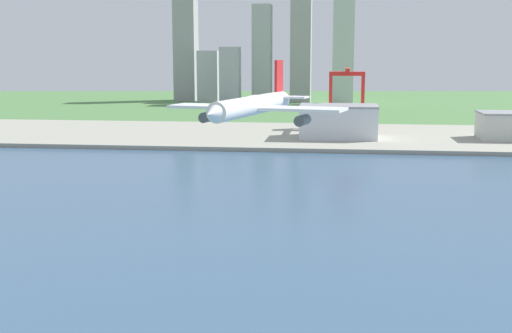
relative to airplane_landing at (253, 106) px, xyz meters
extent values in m
plane|color=#4C7A43|center=(9.90, 129.18, -45.04)|extent=(2400.00, 2400.00, 0.00)
cube|color=#385675|center=(9.90, 69.18, -44.97)|extent=(840.00, 360.00, 0.15)
cube|color=#9C9A8B|center=(9.90, 319.18, -43.79)|extent=(840.00, 140.00, 2.50)
cylinder|color=white|center=(0.02, 0.07, 0.11)|extent=(10.83, 32.64, 3.44)
cone|color=white|center=(-4.03, -17.20, 0.11)|extent=(4.05, 4.44, 3.27)
cube|color=white|center=(0.39, 1.66, -0.41)|extent=(33.35, 14.44, 0.50)
cube|color=red|center=(3.38, 14.40, 3.90)|extent=(1.38, 3.94, 8.27)
cube|color=white|center=(3.38, 14.40, 0.80)|extent=(12.24, 6.18, 0.36)
cylinder|color=#4C4F54|center=(9.04, -1.38, -2.30)|extent=(2.89, 4.89, 1.89)
cylinder|color=#4C4F54|center=(-8.71, 2.79, -2.30)|extent=(2.89, 4.89, 1.89)
cube|color=red|center=(9.11, 356.24, -24.06)|extent=(2.20, 2.20, 36.97)
cube|color=red|center=(31.81, 356.24, -24.06)|extent=(2.20, 2.20, 36.97)
cube|color=red|center=(9.11, 364.24, -24.06)|extent=(2.20, 2.20, 36.97)
cube|color=red|center=(31.81, 364.24, -24.06)|extent=(2.20, 2.20, 36.97)
cube|color=red|center=(20.46, 360.24, -4.17)|extent=(25.09, 10.00, 2.80)
cube|color=red|center=(20.46, 348.69, -1.37)|extent=(2.60, 46.20, 2.60)
cube|color=silver|center=(15.10, 301.88, -32.84)|extent=(47.61, 32.79, 19.41)
cube|color=gray|center=(15.10, 301.88, -22.54)|extent=(48.56, 33.44, 1.20)
cube|color=#99989E|center=(-166.23, 664.62, 13.50)|extent=(25.32, 26.16, 117.09)
cube|color=#B3B6BD|center=(-135.12, 644.34, -15.72)|extent=(23.84, 20.92, 58.64)
cube|color=#ADABBA|center=(-105.95, 619.82, -13.70)|extent=(21.65, 20.48, 62.68)
cube|color=#A5A6AD|center=(-72.21, 638.09, 9.64)|extent=(20.59, 26.56, 109.37)
cube|color=#A09FA1|center=(-29.33, 653.97, 24.47)|extent=(23.11, 27.08, 139.02)
cube|color=#B7BDBC|center=(18.58, 629.38, 16.47)|extent=(23.08, 19.68, 123.02)
camera|label=1|loc=(15.42, -118.42, 9.11)|focal=46.74mm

